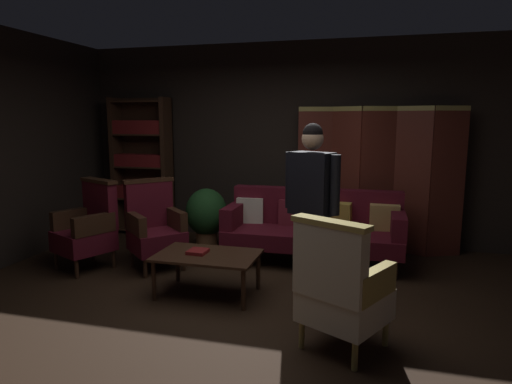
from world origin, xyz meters
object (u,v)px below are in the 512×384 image
object	(u,v)px
armchair_gilt_accent	(341,289)
armchair_wing_left	(155,227)
coffee_table	(207,259)
folding_screen	(378,177)
standing_figure	(312,197)
book_red_leather	(198,251)
armchair_wing_right	(88,227)
velvet_couch	(313,225)
bookshelf	(142,164)
potted_plant	(206,215)

from	to	relation	value
armchair_gilt_accent	armchair_wing_left	xyz separation A→B (m)	(-2.26, 1.39, 0.00)
coffee_table	folding_screen	bearing A→B (deg)	51.18
standing_figure	book_red_leather	xyz separation A→B (m)	(-1.11, -0.08, -0.59)
armchair_wing_right	standing_figure	size ratio (longest dim) A/B	0.61
book_red_leather	coffee_table	bearing A→B (deg)	-2.52
armchair_gilt_accent	armchair_wing_right	world-z (taller)	same
armchair_wing_right	standing_figure	bearing A→B (deg)	-7.14
velvet_couch	armchair_wing_right	bearing A→B (deg)	-160.24
armchair_wing_left	bookshelf	bearing A→B (deg)	122.95
folding_screen	bookshelf	distance (m)	3.44
armchair_gilt_accent	standing_figure	size ratio (longest dim) A/B	0.61
velvet_couch	potted_plant	distance (m)	1.43
armchair_gilt_accent	armchair_wing_right	bearing A→B (deg)	158.53
armchair_wing_right	potted_plant	xyz separation A→B (m)	(1.09, 1.00, -0.01)
coffee_table	book_red_leather	xyz separation A→B (m)	(-0.10, 0.00, 0.06)
standing_figure	book_red_leather	distance (m)	1.26
standing_figure	book_red_leather	bearing A→B (deg)	-175.81
folding_screen	potted_plant	distance (m)	2.30
coffee_table	armchair_gilt_accent	size ratio (longest dim) A/B	0.96
bookshelf	armchair_wing_left	distance (m)	1.80
armchair_wing_right	standing_figure	xyz separation A→B (m)	(2.65, -0.33, 0.54)
velvet_couch	armchair_wing_left	xyz separation A→B (m)	(-1.77, -0.69, 0.03)
armchair_wing_left	book_red_leather	size ratio (longest dim) A/B	5.41
bookshelf	velvet_couch	size ratio (longest dim) A/B	0.97
potted_plant	armchair_wing_left	bearing A→B (deg)	-113.71
potted_plant	folding_screen	bearing A→B (deg)	15.11
standing_figure	book_red_leather	world-z (taller)	standing_figure
bookshelf	book_red_leather	world-z (taller)	bookshelf
book_red_leather	armchair_wing_left	bearing A→B (deg)	141.95
armchair_gilt_accent	book_red_leather	bearing A→B (deg)	152.28
folding_screen	velvet_couch	distance (m)	1.13
armchair_wing_left	standing_figure	world-z (taller)	standing_figure
coffee_table	potted_plant	size ratio (longest dim) A/B	1.19
velvet_couch	armchair_gilt_accent	xyz separation A→B (m)	(0.48, -2.08, 0.03)
armchair_wing_right	bookshelf	bearing A→B (deg)	96.46
velvet_couch	armchair_gilt_accent	size ratio (longest dim) A/B	2.04
folding_screen	coffee_table	bearing A→B (deg)	-128.82
coffee_table	potted_plant	world-z (taller)	potted_plant
bookshelf	armchair_wing_right	distance (m)	1.75
armchair_wing_left	standing_figure	distance (m)	2.06
armchair_gilt_accent	book_red_leather	world-z (taller)	armchair_gilt_accent
bookshelf	standing_figure	distance (m)	3.46
standing_figure	folding_screen	bearing A→B (deg)	72.56
bookshelf	armchair_gilt_accent	distance (m)	4.29
bookshelf	coffee_table	bearing A→B (deg)	-48.39
velvet_couch	bookshelf	bearing A→B (deg)	164.69
coffee_table	armchair_wing_left	size ratio (longest dim) A/B	0.96
armchair_gilt_accent	book_red_leather	distance (m)	1.65
velvet_couch	standing_figure	xyz separation A→B (m)	(0.14, -1.24, 0.57)
coffee_table	armchair_gilt_accent	distance (m)	1.56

